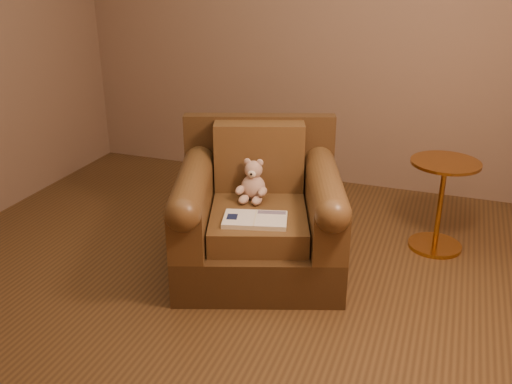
% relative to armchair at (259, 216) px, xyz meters
% --- Properties ---
extents(floor, '(4.00, 4.00, 0.00)m').
position_rel_armchair_xyz_m(floor, '(-0.21, -0.36, -0.35)').
color(floor, '#53371C').
rests_on(floor, ground).
extents(armchair, '(1.27, 1.24, 0.91)m').
position_rel_armchair_xyz_m(armchair, '(0.00, 0.00, 0.00)').
color(armchair, '#412A15').
rests_on(armchair, floor).
extents(teddy_bear, '(0.20, 0.22, 0.27)m').
position_rel_armchair_xyz_m(teddy_bear, '(-0.06, 0.07, 0.18)').
color(teddy_bear, tan).
rests_on(teddy_bear, armchair).
extents(guidebook, '(0.42, 0.31, 0.03)m').
position_rel_armchair_xyz_m(guidebook, '(0.07, -0.25, 0.10)').
color(guidebook, beige).
rests_on(guidebook, armchair).
extents(side_table, '(0.46, 0.46, 0.64)m').
position_rel_armchair_xyz_m(side_table, '(1.08, 0.64, -0.01)').
color(side_table, '#BA7D33').
rests_on(side_table, floor).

